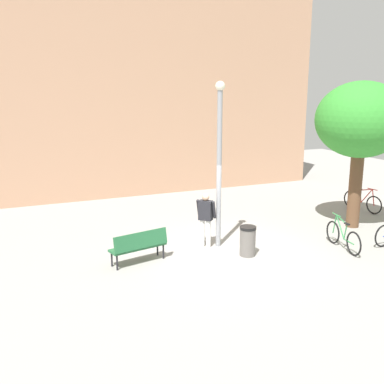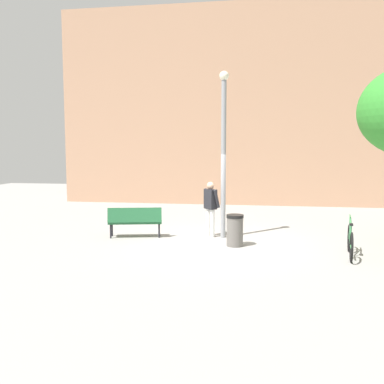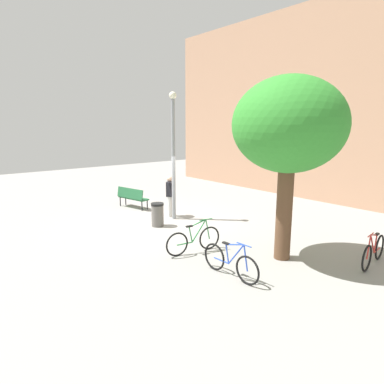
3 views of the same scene
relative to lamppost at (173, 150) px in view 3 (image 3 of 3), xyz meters
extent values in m
plane|color=gray|center=(0.08, -0.64, -2.75)|extent=(36.00, 36.00, 0.00)
cube|color=tan|center=(0.08, 8.34, 1.93)|extent=(17.16, 2.00, 9.36)
cylinder|color=gray|center=(0.00, 0.00, -0.43)|extent=(0.15, 0.15, 4.65)
sphere|color=#F2EACC|center=(0.00, 0.00, 2.02)|extent=(0.28, 0.28, 0.28)
cylinder|color=white|center=(-0.46, 0.15, -2.33)|extent=(0.14, 0.14, 0.85)
cylinder|color=white|center=(-0.32, 0.01, -2.33)|extent=(0.14, 0.14, 0.85)
cube|color=#232328|center=(-0.39, 0.08, -1.60)|extent=(0.43, 0.44, 0.60)
sphere|color=tan|center=(-0.39, 0.08, -1.19)|extent=(0.22, 0.22, 0.22)
cylinder|color=#232328|center=(-0.52, 0.30, -1.57)|extent=(0.23, 0.22, 0.55)
cylinder|color=#232328|center=(-0.19, -0.07, -1.57)|extent=(0.23, 0.22, 0.55)
cube|color=#236038|center=(-2.63, -0.33, -2.30)|extent=(1.66, 0.77, 0.06)
cube|color=#236038|center=(-2.59, -0.52, -2.05)|extent=(1.59, 0.46, 0.44)
cylinder|color=black|center=(-3.37, -0.33, -2.54)|extent=(0.05, 0.05, 0.42)
cylinder|color=black|center=(-1.96, -0.02, -2.54)|extent=(0.05, 0.05, 0.42)
cylinder|color=black|center=(-3.30, -0.64, -2.54)|extent=(0.05, 0.05, 0.42)
cylinder|color=black|center=(-1.89, -0.34, -2.54)|extent=(0.05, 0.05, 0.42)
cylinder|color=brown|center=(5.20, -0.07, -1.42)|extent=(0.44, 0.44, 2.66)
ellipsoid|color=#318A2D|center=(5.20, -0.07, 0.95)|extent=(2.98, 2.98, 2.53)
torus|color=black|center=(5.66, -2.04, -2.40)|extent=(0.71, 0.07, 0.71)
torus|color=black|center=(4.56, -2.07, -2.40)|extent=(0.71, 0.07, 0.71)
cylinder|color=blue|center=(5.29, -2.05, -2.11)|extent=(0.50, 0.05, 0.64)
cylinder|color=blue|center=(5.24, -2.05, -1.88)|extent=(0.58, 0.05, 0.18)
cylinder|color=blue|center=(5.01, -2.06, -2.19)|extent=(0.14, 0.04, 0.48)
cylinder|color=blue|center=(4.81, -2.06, -2.42)|extent=(0.50, 0.05, 0.04)
cylinder|color=blue|center=(5.59, -2.04, -2.11)|extent=(0.17, 0.04, 0.63)
cube|color=black|center=(4.96, -2.06, -1.92)|extent=(0.20, 0.08, 0.04)
cylinder|color=blue|center=(5.53, -2.05, -1.80)|extent=(0.44, 0.04, 0.03)
torus|color=black|center=(3.39, -1.18, -2.40)|extent=(0.16, 0.71, 0.71)
torus|color=black|center=(3.22, -2.27, -2.40)|extent=(0.16, 0.71, 0.71)
cylinder|color=#338447|center=(3.33, -1.54, -2.11)|extent=(0.11, 0.50, 0.64)
cylinder|color=#338447|center=(3.33, -1.59, -1.88)|extent=(0.13, 0.58, 0.18)
cylinder|color=#338447|center=(3.29, -1.82, -2.19)|extent=(0.06, 0.14, 0.48)
cylinder|color=#338447|center=(3.26, -2.02, -2.42)|extent=(0.11, 0.50, 0.04)
cylinder|color=#338447|center=(3.38, -1.24, -2.11)|extent=(0.06, 0.17, 0.63)
cube|color=black|center=(3.28, -1.87, -1.92)|extent=(0.11, 0.21, 0.04)
cylinder|color=#338447|center=(3.37, -1.31, -1.80)|extent=(0.10, 0.44, 0.03)
torus|color=black|center=(7.11, 0.86, -2.40)|extent=(0.13, 0.71, 0.71)
torus|color=black|center=(6.98, 1.95, -2.40)|extent=(0.13, 0.71, 0.71)
cylinder|color=red|center=(7.07, 1.22, -2.11)|extent=(0.10, 0.50, 0.64)
cylinder|color=red|center=(7.06, 1.27, -1.88)|extent=(0.10, 0.58, 0.18)
cylinder|color=red|center=(7.03, 1.51, -2.19)|extent=(0.05, 0.14, 0.48)
cylinder|color=red|center=(7.01, 1.71, -2.42)|extent=(0.10, 0.50, 0.04)
cylinder|color=red|center=(7.10, 0.93, -2.11)|extent=(0.06, 0.17, 0.63)
cube|color=black|center=(7.03, 1.56, -1.92)|extent=(0.10, 0.21, 0.04)
cylinder|color=red|center=(7.09, 0.99, -1.80)|extent=(0.08, 0.44, 0.03)
cylinder|color=#66605B|center=(0.41, -1.06, -2.36)|extent=(0.45, 0.45, 0.79)
cylinder|color=black|center=(0.41, -1.06, -1.92)|extent=(0.47, 0.47, 0.08)
camera|label=1|loc=(-5.86, -11.59, 1.91)|focal=41.79mm
camera|label=2|loc=(0.99, -12.34, -0.08)|focal=38.94mm
camera|label=3|loc=(10.53, -7.73, 0.95)|focal=31.58mm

